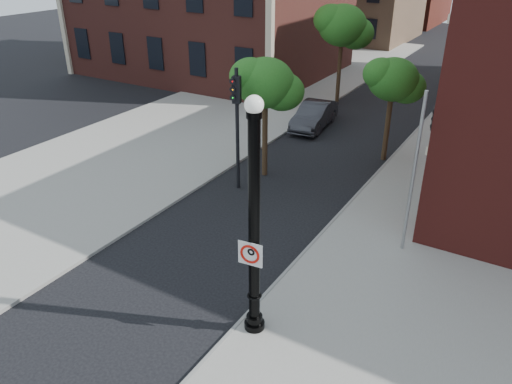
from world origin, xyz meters
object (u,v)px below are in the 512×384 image
Objects in this scene: traffic_signal_left at (237,110)px; traffic_signal_right at (433,137)px; parked_car at (314,115)px; no_parking_sign at (250,254)px; lamppost at (254,236)px.

traffic_signal_left reaches higher than traffic_signal_right.
parked_car is 9.10m from traffic_signal_left.
traffic_signal_left is (-5.11, 7.28, 0.87)m from no_parking_sign.
lamppost is 9.52m from traffic_signal_right.
parked_car is 0.84× the size of traffic_signal_left.
traffic_signal_left is at bearing 178.37° from traffic_signal_right.
traffic_signal_left reaches higher than no_parking_sign.
no_parking_sign is at bearing -72.39° from traffic_signal_left.
traffic_signal_left reaches higher than parked_car.
traffic_signal_left is 7.54m from traffic_signal_right.
no_parking_sign is (-0.02, -0.17, -0.44)m from lamppost.
lamppost reaches higher than no_parking_sign.
parked_car is at bearing 121.52° from traffic_signal_right.
no_parking_sign is at bearing -95.43° from lamppost.
traffic_signal_right is (2.08, 9.29, -0.04)m from lamppost.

